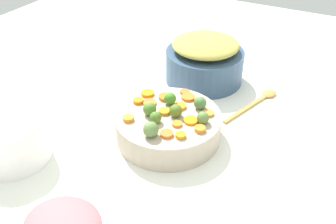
{
  "coord_description": "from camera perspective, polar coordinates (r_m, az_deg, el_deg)",
  "views": [
    {
      "loc": [
        0.75,
        0.38,
        0.68
      ],
      "look_at": [
        0.02,
        -0.01,
        0.11
      ],
      "focal_mm": 39.67,
      "sensor_mm": 36.0,
      "label": 1
    }
  ],
  "objects": [
    {
      "name": "ham_slice_main",
      "position": [
        0.84,
        -15.92,
        -16.24
      ],
      "size": [
        0.15,
        0.17,
        0.03
      ],
      "primitive_type": "ellipsoid",
      "rotation": [
        0.0,
        0.0,
        1.58
      ],
      "color": "#CD636A",
      "rests_on": "ham_plate"
    },
    {
      "name": "carrot_slice_0",
      "position": [
        0.99,
        3.51,
        -1.31
      ],
      "size": [
        0.05,
        0.05,
        0.01
      ],
      "primitive_type": "cylinder",
      "rotation": [
        0.0,
        0.0,
        2.55
      ],
      "color": "orange",
      "rests_on": "serving_bowl_carrots"
    },
    {
      "name": "wooden_spoon",
      "position": [
        1.24,
        13.93,
        1.86
      ],
      "size": [
        0.26,
        0.11,
        0.01
      ],
      "color": "#B58742",
      "rests_on": "tabletop"
    },
    {
      "name": "brussels_sprout_2",
      "position": [
        0.98,
        5.41,
        -0.87
      ],
      "size": [
        0.03,
        0.03,
        0.03
      ],
      "primitive_type": "sphere",
      "color": "olive",
      "rests_on": "serving_bowl_carrots"
    },
    {
      "name": "carrot_slice_3",
      "position": [
        0.96,
        4.94,
        -2.62
      ],
      "size": [
        0.03,
        0.03,
        0.01
      ],
      "primitive_type": "cylinder",
      "rotation": [
        0.0,
        0.0,
        6.05
      ],
      "color": "orange",
      "rests_on": "serving_bowl_carrots"
    },
    {
      "name": "carrot_slice_2",
      "position": [
        1.08,
        3.28,
        2.22
      ],
      "size": [
        0.04,
        0.04,
        0.01
      ],
      "primitive_type": "cylinder",
      "rotation": [
        0.0,
        0.0,
        4.6
      ],
      "color": "orange",
      "rests_on": "serving_bowl_carrots"
    },
    {
      "name": "brussels_sprout_6",
      "position": [
        1.0,
        1.22,
        0.2
      ],
      "size": [
        0.04,
        0.04,
        0.04
      ],
      "primitive_type": "sphere",
      "color": "#587124",
      "rests_on": "serving_bowl_carrots"
    },
    {
      "name": "carrot_slice_11",
      "position": [
        1.1,
        2.62,
        3.07
      ],
      "size": [
        0.04,
        0.04,
        0.01
      ],
      "primitive_type": "cylinder",
      "rotation": [
        0.0,
        0.0,
        2.56
      ],
      "color": "orange",
      "rests_on": "serving_bowl_carrots"
    },
    {
      "name": "carrot_slice_7",
      "position": [
        1.06,
        -2.81,
        1.48
      ],
      "size": [
        0.04,
        0.04,
        0.01
      ],
      "primitive_type": "cylinder",
      "rotation": [
        0.0,
        0.0,
        6.28
      ],
      "color": "orange",
      "rests_on": "serving_bowl_carrots"
    },
    {
      "name": "brussels_sprout_5",
      "position": [
        1.05,
        0.3,
        2.08
      ],
      "size": [
        0.04,
        0.04,
        0.04
      ],
      "primitive_type": "sphere",
      "color": "#448426",
      "rests_on": "serving_bowl_carrots"
    },
    {
      "name": "brussels_sprout_4",
      "position": [
        1.03,
        4.96,
        1.41
      ],
      "size": [
        0.04,
        0.04,
        0.04
      ],
      "primitive_type": "sphere",
      "color": "#4E7B40",
      "rests_on": "serving_bowl_carrots"
    },
    {
      "name": "tabletop",
      "position": [
        1.08,
        1.2,
        -3.69
      ],
      "size": [
        2.4,
        2.4,
        0.02
      ],
      "primitive_type": "cube",
      "color": "white",
      "rests_on": "ground"
    },
    {
      "name": "carrot_slice_12",
      "position": [
        0.93,
        1.95,
        -3.6
      ],
      "size": [
        0.03,
        0.03,
        0.01
      ],
      "primitive_type": "cylinder",
      "rotation": [
        0.0,
        0.0,
        1.67
      ],
      "color": "orange",
      "rests_on": "serving_bowl_carrots"
    },
    {
      "name": "casserole_dish",
      "position": [
        1.03,
        -22.89,
        -4.0
      ],
      "size": [
        0.18,
        0.18,
        0.12
      ],
      "primitive_type": "cylinder",
      "color": "white",
      "rests_on": "tabletop"
    },
    {
      "name": "carrot_slice_8",
      "position": [
        1.07,
        4.79,
        1.79
      ],
      "size": [
        0.03,
        0.03,
        0.01
      ],
      "primitive_type": "cylinder",
      "rotation": [
        0.0,
        0.0,
        6.16
      ],
      "color": "orange",
      "rests_on": "serving_bowl_carrots"
    },
    {
      "name": "carrot_slice_15",
      "position": [
        1.1,
        -3.16,
        2.87
      ],
      "size": [
        0.04,
        0.04,
        0.01
      ],
      "primitive_type": "cylinder",
      "rotation": [
        0.0,
        0.0,
        1.73
      ],
      "color": "orange",
      "rests_on": "serving_bowl_carrots"
    },
    {
      "name": "carrot_slice_6",
      "position": [
        1.02,
        -0.56,
        0.1
      ],
      "size": [
        0.04,
        0.04,
        0.01
      ],
      "primitive_type": "cylinder",
      "rotation": [
        0.0,
        0.0,
        0.56
      ],
      "color": "orange",
      "rests_on": "serving_bowl_carrots"
    },
    {
      "name": "carrot_slice_10",
      "position": [
        1.06,
        -4.59,
        1.7
      ],
      "size": [
        0.04,
        0.04,
        0.01
      ],
      "primitive_type": "cylinder",
      "rotation": [
        0.0,
        0.0,
        5.39
      ],
      "color": "orange",
      "rests_on": "serving_bowl_carrots"
    },
    {
      "name": "brussels_sprout_1",
      "position": [
        0.98,
        -1.93,
        -0.85
      ],
      "size": [
        0.03,
        0.03,
        0.03
      ],
      "primitive_type": "sphere",
      "color": "#4C752A",
      "rests_on": "serving_bowl_carrots"
    },
    {
      "name": "carrot_slice_4",
      "position": [
        0.94,
        -0.2,
        -3.37
      ],
      "size": [
        0.04,
        0.04,
        0.01
      ],
      "primitive_type": "cylinder",
      "rotation": [
        0.0,
        0.0,
        4.97
      ],
      "color": "orange",
      "rests_on": "serving_bowl_carrots"
    },
    {
      "name": "carrot_slice_13",
      "position": [
        1.02,
        6.23,
        -0.21
      ],
      "size": [
        0.04,
        0.04,
        0.01
      ],
      "primitive_type": "cylinder",
      "rotation": [
        0.0,
        0.0,
        2.25
      ],
      "color": "orange",
      "rests_on": "serving_bowl_carrots"
    },
    {
      "name": "carrot_slice_1",
      "position": [
        1.04,
        1.89,
        0.88
      ],
      "size": [
        0.05,
        0.05,
        0.01
      ],
      "primitive_type": "cylinder",
      "rotation": [
        0.0,
        0.0,
        2.46
      ],
      "color": "orange",
      "rests_on": "serving_bowl_carrots"
    },
    {
      "name": "carrot_slice_14",
      "position": [
        1.08,
        -0.4,
        2.3
      ],
      "size": [
        0.05,
        0.05,
        0.01
      ],
      "primitive_type": "cylinder",
      "rotation": [
        0.0,
        0.0,
        5.91
      ],
      "color": "orange",
      "rests_on": "serving_bowl_carrots"
    },
    {
      "name": "brussels_sprout_3",
      "position": [
        0.93,
        -2.66,
        -2.69
      ],
      "size": [
        0.04,
        0.04,
        0.04
      ],
      "primitive_type": "sphere",
      "color": "#608042",
      "rests_on": "serving_bowl_carrots"
    },
    {
      "name": "metal_pot",
      "position": [
        1.3,
        5.59,
        7.08
      ],
      "size": [
        0.27,
        0.27,
        0.11
      ],
      "primitive_type": "cylinder",
      "color": "#344E6F",
      "rests_on": "tabletop"
    },
    {
      "name": "carrot_slice_9",
      "position": [
        0.97,
        1.4,
        -1.85
      ],
      "size": [
        0.03,
        0.03,
        0.01
      ],
      "primitive_type": "cylinder",
      "rotation": [
        0.0,
        0.0,
        1.27
      ],
      "color": "orange",
      "rests_on": "serving_bowl_carrots"
    },
    {
      "name": "stuffing_mound",
      "position": [
        1.27,
        5.79,
        10.27
      ],
      "size": [
        0.23,
        0.23,
        0.05
      ],
      "primitive_type": "ellipsoid",
      "color": "tan",
      "rests_on": "metal_pot"
    },
    {
      "name": "carrot_slice_5",
      "position": [
        0.99,
        -6.11,
        -0.99
      ],
      "size": [
        0.03,
        0.03,
        0.01
      ],
      "primitive_type": "cylinder",
      "rotation": [
        0.0,
        0.0,
        3.03
      ],
      "color": "orange",
      "rests_on": "serving_bowl_carrots"
    },
    {
      "name": "brussels_sprout_0",
      "position": [
        1.0,
        -2.84,
        0.49
      ],
      "size": [
        0.04,
        0.04,
        0.04
      ],
      "primitive_type": "sphere",
      "color": "#507C2B",
      "rests_on": "serving_bowl_carrots"
    },
    {
      "name": "serving_bowl_carrots",
      "position": [
        1.03,
        0.0,
        -2.17
      ],
      "size": [
        0.29,
        0.29,
        0.08
      ],
      "primitive_type": "cylinder",
      "color": "#BBAA95",
      "rests_on": "tabletop"
    }
  ]
}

